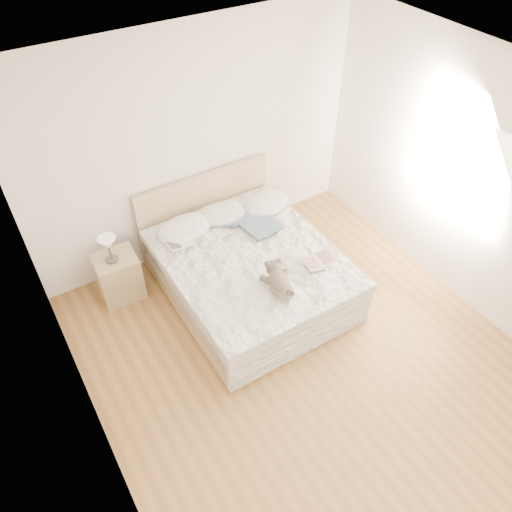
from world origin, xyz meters
name	(u,v)px	position (x,y,z in m)	size (l,w,h in m)	color
floor	(308,362)	(0.00, 0.00, 0.00)	(4.00, 4.50, 0.00)	brown
ceiling	(338,115)	(0.00, 0.00, 2.70)	(4.00, 4.50, 0.00)	white
wall_back	(197,146)	(0.00, 2.25, 1.35)	(4.00, 0.02, 2.70)	white
wall_left	(81,376)	(-2.00, 0.00, 1.35)	(0.02, 4.50, 2.70)	white
wall_right	(483,191)	(2.00, 0.00, 1.35)	(0.02, 4.50, 2.70)	white
window	(461,169)	(1.99, 0.30, 1.45)	(0.02, 1.30, 1.10)	white
bed	(247,270)	(0.00, 1.19, 0.31)	(1.72, 2.14, 1.00)	tan
nightstand	(119,277)	(-1.25, 1.88, 0.28)	(0.45, 0.40, 0.56)	tan
table_lamp	(108,245)	(-1.27, 1.86, 0.78)	(0.24, 0.24, 0.31)	#48443E
pillow_left	(185,228)	(-0.42, 1.84, 0.64)	(0.64, 0.45, 0.19)	white
pillow_middle	(221,214)	(0.05, 1.86, 0.64)	(0.59, 0.41, 0.18)	silver
pillow_right	(267,203)	(0.61, 1.75, 0.64)	(0.59, 0.42, 0.18)	white
blouse	(256,221)	(0.33, 1.54, 0.63)	(0.60, 0.64, 0.02)	#3A5268
photo_book	(180,243)	(-0.57, 1.65, 0.63)	(0.30, 0.20, 0.02)	white
childrens_book	(319,261)	(0.54, 0.63, 0.63)	(0.34, 0.23, 0.02)	#F9EFC9
teddy_bear	(279,287)	(-0.03, 0.53, 0.65)	(0.27, 0.38, 0.20)	brown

